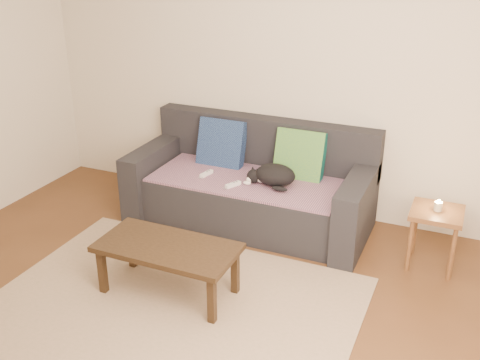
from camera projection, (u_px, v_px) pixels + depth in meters
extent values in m
plane|color=brown|center=(162.00, 319.00, 3.78)|extent=(4.50, 4.50, 0.00)
cube|color=beige|center=(271.00, 68.00, 4.94)|extent=(4.50, 0.04, 2.60)
cube|color=#232328|center=(248.00, 202.00, 4.96)|extent=(1.70, 0.78, 0.42)
cube|color=#232328|center=(266.00, 142.00, 5.12)|extent=(2.10, 0.18, 0.45)
cube|color=#232328|center=(155.00, 176.00, 5.27)|extent=(0.20, 0.90, 0.60)
cube|color=#232328|center=(356.00, 212.00, 4.57)|extent=(0.20, 0.90, 0.60)
cube|color=#3D294D|center=(248.00, 180.00, 4.85)|extent=(1.66, 0.74, 0.02)
cube|color=#101F47|center=(222.00, 143.00, 5.13)|extent=(0.44, 0.23, 0.45)
cube|color=#0C514C|center=(300.00, 155.00, 4.85)|extent=(0.43, 0.22, 0.44)
ellipsoid|color=black|center=(275.00, 175.00, 4.70)|extent=(0.42, 0.37, 0.18)
sphere|color=black|center=(254.00, 176.00, 4.75)|extent=(0.16, 0.16, 0.12)
sphere|color=white|center=(249.00, 180.00, 4.73)|extent=(0.07, 0.07, 0.05)
ellipsoid|color=black|center=(280.00, 189.00, 4.58)|extent=(0.14, 0.10, 0.04)
cube|color=white|center=(206.00, 174.00, 4.92)|extent=(0.07, 0.15, 0.03)
cube|color=white|center=(233.00, 185.00, 4.70)|extent=(0.10, 0.15, 0.03)
cube|color=brown|center=(437.00, 213.00, 4.22)|extent=(0.38, 0.38, 0.04)
cylinder|color=brown|center=(410.00, 246.00, 4.24)|extent=(0.03, 0.03, 0.44)
cylinder|color=brown|center=(452.00, 254.00, 4.13)|extent=(0.03, 0.03, 0.44)
cylinder|color=brown|center=(415.00, 228.00, 4.49)|extent=(0.03, 0.03, 0.44)
cylinder|color=brown|center=(455.00, 235.00, 4.38)|extent=(0.03, 0.03, 0.44)
cylinder|color=beige|center=(438.00, 206.00, 4.19)|extent=(0.06, 0.06, 0.07)
sphere|color=#FFBF59|center=(439.00, 201.00, 4.18)|extent=(0.02, 0.02, 0.02)
cube|color=tan|center=(173.00, 305.00, 3.90)|extent=(2.50, 1.80, 0.01)
cube|color=#332213|center=(167.00, 248.00, 3.91)|extent=(0.99, 0.49, 0.04)
cube|color=#332213|center=(102.00, 271.00, 3.99)|extent=(0.05, 0.05, 0.36)
cube|color=#332213|center=(212.00, 301.00, 3.67)|extent=(0.05, 0.05, 0.36)
cube|color=#332213|center=(132.00, 247.00, 4.30)|extent=(0.05, 0.05, 0.36)
cube|color=#332213|center=(235.00, 272.00, 3.98)|extent=(0.05, 0.05, 0.36)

